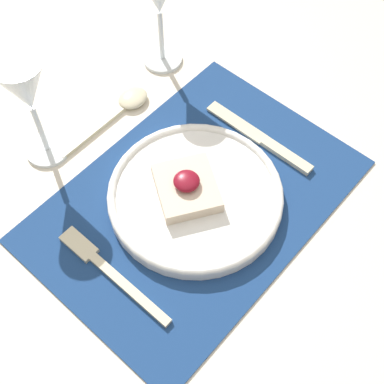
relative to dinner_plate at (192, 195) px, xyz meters
The scene contains 8 objects.
ground_plane 0.74m from the dinner_plate, 50.68° to the right, with size 8.00×8.00×0.00m, color gray.
dining_table 0.11m from the dinner_plate, 50.68° to the right, with size 1.10×1.14×0.72m.
placemat 0.02m from the dinner_plate, 50.68° to the right, with size 0.45×0.31×0.00m, color navy.
dinner_plate is the anchor object (origin of this frame).
fork 0.15m from the dinner_plate, behind, with size 0.02×0.19×0.01m.
knife 0.15m from the dinner_plate, ahead, with size 0.02×0.19×0.01m.
spoon 0.20m from the dinner_plate, 73.48° to the left, with size 0.17×0.04×0.01m.
wine_glass_far 0.26m from the dinner_plate, 109.38° to the left, with size 0.07×0.07×0.18m.
Camera 1 is at (-0.29, -0.25, 1.37)m, focal length 50.00 mm.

